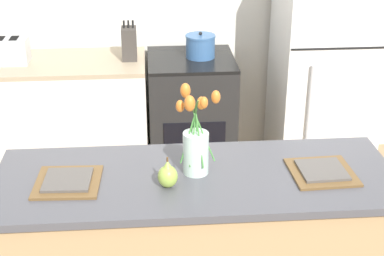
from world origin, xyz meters
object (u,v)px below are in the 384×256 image
pear_figurine (168,175)px  plate_setting_right (322,171)px  cooking_pot (200,46)px  flower_vase (195,143)px  refrigerator (325,63)px  plate_setting_left (68,181)px  toaster (9,51)px  knife_block (129,43)px  stove_range (191,118)px

pear_figurine → plate_setting_right: size_ratio=0.48×
cooking_pot → flower_vase: bearing=-96.1°
refrigerator → flower_vase: (-1.05, -1.57, 0.18)m
flower_vase → plate_setting_right: size_ratio=1.40×
plate_setting_left → toaster: (-0.56, 1.61, 0.10)m
plate_setting_right → toaster: size_ratio=1.04×
plate_setting_right → knife_block: bearing=118.5°
cooking_pot → plate_setting_left: bearing=-114.0°
flower_vase → pear_figurine: bearing=-137.5°
plate_setting_left → knife_block: (0.24, 1.63, 0.13)m
stove_range → plate_setting_right: bearing=-74.0°
plate_setting_left → toaster: toaster is taller
flower_vase → toaster: (-1.12, 1.56, -0.04)m
pear_figurine → plate_setting_right: 0.70m
stove_range → plate_setting_left: stove_range is taller
refrigerator → pear_figurine: refrigerator is taller
flower_vase → stove_range: bearing=86.2°
plate_setting_left → flower_vase: bearing=5.7°
flower_vase → pear_figurine: size_ratio=2.90×
flower_vase → knife_block: size_ratio=1.52×
stove_range → toaster: bearing=-179.7°
plate_setting_left → pear_figurine: bearing=-7.9°
stove_range → refrigerator: (0.95, 0.00, 0.40)m
pear_figurine → plate_setting_right: (0.69, 0.06, -0.05)m
toaster → plate_setting_left: bearing=-70.8°
refrigerator → pear_figurine: bearing=-125.1°
stove_range → refrigerator: 1.03m
stove_range → cooking_pot: 0.54m
plate_setting_left → plate_setting_right: 1.13m
stove_range → plate_setting_right: stove_range is taller
refrigerator → plate_setting_right: (-0.49, -1.62, 0.04)m
knife_block → pear_figurine: bearing=-83.6°
refrigerator → flower_vase: 1.90m
toaster → knife_block: 0.81m
refrigerator → plate_setting_left: (-1.61, -1.62, 0.04)m
flower_vase → toaster: flower_vase is taller
toaster → knife_block: knife_block is taller
refrigerator → toaster: (-2.18, -0.01, 0.14)m
knife_block → plate_setting_left: bearing=-98.4°
knife_block → cooking_pot: bearing=0.4°
stove_range → knife_block: 0.71m
toaster → cooking_pot: 1.29m
refrigerator → knife_block: 1.38m
pear_figurine → cooking_pot: (0.30, 1.70, 0.05)m
stove_range → knife_block: bearing=178.2°
plate_setting_right → cooking_pot: bearing=103.7°
pear_figurine → cooking_pot: bearing=80.1°
pear_figurine → knife_block: size_ratio=0.52×
plate_setting_left → cooking_pot: bearing=66.0°
stove_range → cooking_pot: cooking_pot is taller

